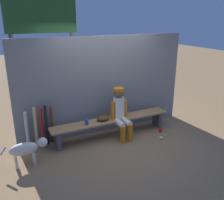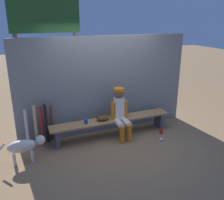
% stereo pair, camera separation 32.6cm
% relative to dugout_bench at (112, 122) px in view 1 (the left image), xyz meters
% --- Properties ---
extents(ground_plane, '(30.00, 30.00, 0.00)m').
position_rel_dugout_bench_xyz_m(ground_plane, '(0.00, 0.00, -0.35)').
color(ground_plane, olive).
extents(chainlink_fence, '(4.08, 0.03, 2.24)m').
position_rel_dugout_bench_xyz_m(chainlink_fence, '(0.00, 0.36, 0.78)').
color(chainlink_fence, slate).
rests_on(chainlink_fence, ground_plane).
extents(dugout_bench, '(2.82, 0.36, 0.43)m').
position_rel_dugout_bench_xyz_m(dugout_bench, '(0.00, 0.00, 0.00)').
color(dugout_bench, '#AD7F4C').
rests_on(dugout_bench, ground_plane).
extents(player_seated, '(0.41, 0.55, 1.14)m').
position_rel_dugout_bench_xyz_m(player_seated, '(0.17, -0.11, 0.27)').
color(player_seated, silver).
rests_on(player_seated, ground_plane).
extents(baseball_glove, '(0.28, 0.20, 0.12)m').
position_rel_dugout_bench_xyz_m(baseball_glove, '(-0.22, 0.00, 0.15)').
color(baseball_glove, '#593819').
rests_on(baseball_glove, dugout_bench).
extents(bat_wood_dark, '(0.09, 0.24, 0.90)m').
position_rel_dugout_bench_xyz_m(bat_wood_dark, '(-1.30, 0.25, 0.10)').
color(bat_wood_dark, brown).
rests_on(bat_wood_dark, ground_plane).
extents(bat_aluminum_black, '(0.11, 0.25, 0.94)m').
position_rel_dugout_bench_xyz_m(bat_aluminum_black, '(-1.42, 0.20, 0.13)').
color(bat_aluminum_black, black).
rests_on(bat_aluminum_black, ground_plane).
extents(bat_aluminum_red, '(0.08, 0.15, 0.88)m').
position_rel_dugout_bench_xyz_m(bat_aluminum_red, '(-1.52, 0.22, 0.10)').
color(bat_aluminum_red, '#B22323').
rests_on(bat_aluminum_red, ground_plane).
extents(bat_wood_natural, '(0.07, 0.14, 0.92)m').
position_rel_dugout_bench_xyz_m(bat_wood_natural, '(-1.64, 0.21, 0.11)').
color(bat_wood_natural, tan).
rests_on(bat_wood_natural, ground_plane).
extents(bat_aluminum_silver, '(0.07, 0.13, 0.86)m').
position_rel_dugout_bench_xyz_m(bat_aluminum_silver, '(-1.82, 0.19, 0.09)').
color(bat_aluminum_silver, '#B7B7BC').
rests_on(bat_aluminum_silver, ground_plane).
extents(baseball, '(0.07, 0.07, 0.07)m').
position_rel_dugout_bench_xyz_m(baseball, '(0.92, -0.64, -0.31)').
color(baseball, white).
rests_on(baseball, ground_plane).
extents(cup_on_ground, '(0.08, 0.08, 0.11)m').
position_rel_dugout_bench_xyz_m(cup_on_ground, '(1.13, -0.32, -0.29)').
color(cup_on_ground, red).
rests_on(cup_on_ground, ground_plane).
extents(cup_on_bench, '(0.08, 0.08, 0.11)m').
position_rel_dugout_bench_xyz_m(cup_on_bench, '(-0.62, -0.04, 0.14)').
color(cup_on_bench, '#1E47AD').
rests_on(cup_on_bench, dugout_bench).
extents(scoreboard, '(1.92, 0.27, 3.46)m').
position_rel_dugout_bench_xyz_m(scoreboard, '(-1.04, 1.45, 2.03)').
color(scoreboard, '#3F3F42').
rests_on(scoreboard, ground_plane).
extents(dog, '(0.84, 0.20, 0.49)m').
position_rel_dugout_bench_xyz_m(dog, '(-1.90, -0.35, -0.01)').
color(dog, beige).
rests_on(dog, ground_plane).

